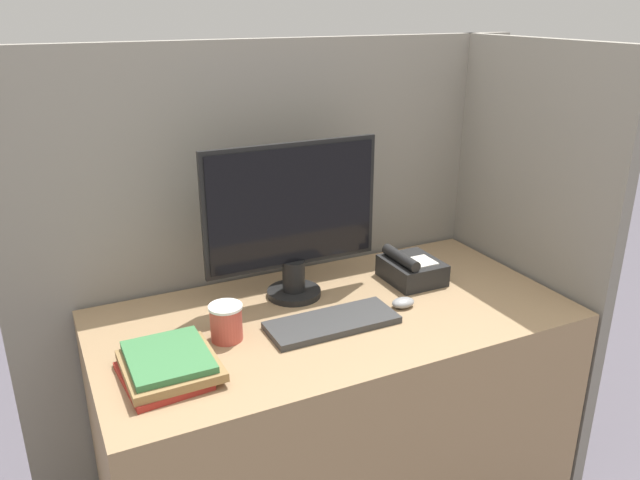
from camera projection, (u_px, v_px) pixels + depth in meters
name	position (u px, v px, depth m)	size (l,w,h in m)	color
cubicle_panel_rear	(284.00, 266.00, 2.22)	(1.83, 0.04, 1.55)	gray
cubicle_panel_right	(518.00, 267.00, 2.22)	(0.04, 0.78, 1.55)	gray
desk	(333.00, 419.00, 2.03)	(1.43, 0.72, 0.78)	#937551
monitor	(292.00, 220.00, 1.91)	(0.56, 0.17, 0.50)	black
keyboard	(332.00, 322.00, 1.81)	(0.38, 0.15, 0.02)	#333333
mouse	(403.00, 303.00, 1.92)	(0.07, 0.05, 0.03)	gray
coffee_cup	(226.00, 322.00, 1.72)	(0.09, 0.09, 0.10)	#BF4C3F
book_stack	(168.00, 366.00, 1.56)	(0.24, 0.25, 0.06)	maroon
desk_telephone	(411.00, 269.00, 2.09)	(0.17, 0.19, 0.11)	black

